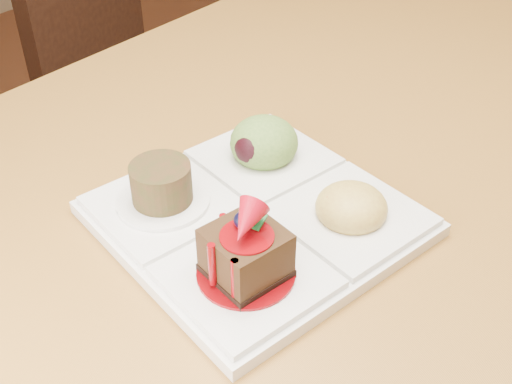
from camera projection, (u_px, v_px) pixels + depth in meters
The scene contains 3 objects.
ground at pixel (491, 371), 1.34m from camera, with size 6.00×6.00×0.00m, color #582E19.
chair_left at pixel (126, 50), 1.43m from camera, with size 0.48×0.48×0.87m.
sampler_plate at pixel (258, 205), 0.55m from camera, with size 0.28×0.28×0.09m.
Camera 1 is at (0.15, -0.96, 1.11)m, focal length 45.00 mm.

